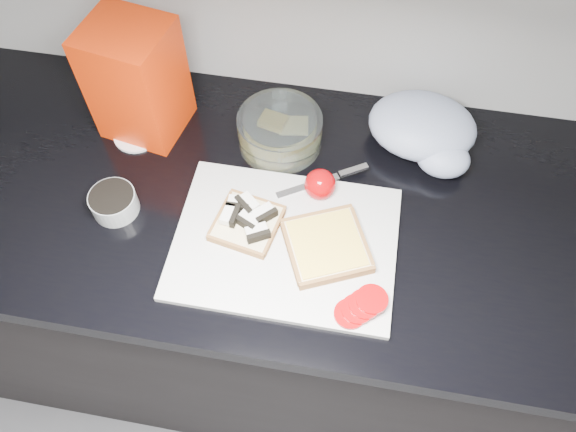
% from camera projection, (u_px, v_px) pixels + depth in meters
% --- Properties ---
extents(base_cabinet, '(3.50, 0.60, 0.86)m').
position_uv_depth(base_cabinet, '(255.00, 293.00, 1.48)').
color(base_cabinet, black).
rests_on(base_cabinet, ground).
extents(countertop, '(3.50, 0.64, 0.04)m').
position_uv_depth(countertop, '(244.00, 197.00, 1.10)').
color(countertop, black).
rests_on(countertop, base_cabinet).
extents(cutting_board, '(0.40, 0.30, 0.01)m').
position_uv_depth(cutting_board, '(285.00, 243.00, 1.02)').
color(cutting_board, silver).
rests_on(cutting_board, countertop).
extents(bread_left, '(0.14, 0.14, 0.04)m').
position_uv_depth(bread_left, '(247.00, 221.00, 1.02)').
color(bread_left, '#FAE3B0').
rests_on(bread_left, cutting_board).
extents(bread_right, '(0.19, 0.19, 0.02)m').
position_uv_depth(bread_right, '(326.00, 246.00, 1.00)').
color(bread_right, '#FAE3B0').
rests_on(bread_right, cutting_board).
extents(tomato_slices, '(0.10, 0.09, 0.02)m').
position_uv_depth(tomato_slices, '(361.00, 307.00, 0.93)').
color(tomato_slices, '#AE0407').
rests_on(tomato_slices, cutting_board).
extents(knife, '(0.17, 0.11, 0.01)m').
position_uv_depth(knife, '(334.00, 177.00, 1.09)').
color(knife, silver).
rests_on(knife, cutting_board).
extents(seed_tub, '(0.09, 0.09, 0.04)m').
position_uv_depth(seed_tub, '(114.00, 202.00, 1.04)').
color(seed_tub, '#949999').
rests_on(seed_tub, countertop).
extents(tub_lid, '(0.10, 0.10, 0.01)m').
position_uv_depth(tub_lid, '(137.00, 135.00, 1.16)').
color(tub_lid, white).
rests_on(tub_lid, countertop).
extents(glass_bowl, '(0.17, 0.17, 0.07)m').
position_uv_depth(glass_bowl, '(280.00, 131.00, 1.12)').
color(glass_bowl, silver).
rests_on(glass_bowl, countertop).
extents(bread_bag, '(0.18, 0.17, 0.24)m').
position_uv_depth(bread_bag, '(137.00, 80.00, 1.08)').
color(bread_bag, red).
rests_on(bread_bag, countertop).
extents(steel_canister, '(0.08, 0.08, 0.19)m').
position_uv_depth(steel_canister, '(160.00, 74.00, 1.12)').
color(steel_canister, silver).
rests_on(steel_canister, countertop).
extents(grocery_bag, '(0.23, 0.21, 0.09)m').
position_uv_depth(grocery_bag, '(425.00, 130.00, 1.11)').
color(grocery_bag, '#A2AAC7').
rests_on(grocery_bag, countertop).
extents(whole_tomatoes, '(0.06, 0.06, 0.06)m').
position_uv_depth(whole_tomatoes, '(320.00, 184.00, 1.06)').
color(whole_tomatoes, '#AE0407').
rests_on(whole_tomatoes, countertop).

